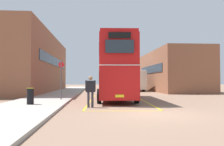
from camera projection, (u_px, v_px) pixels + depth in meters
ground_plane at (120, 95)px, 25.38m from camera, size 135.60×135.60×0.00m
sidewalk_left at (61, 93)px, 27.30m from camera, size 4.00×57.60×0.14m
brick_building_left at (31, 64)px, 32.13m from camera, size 6.54×24.34×7.52m
depot_building_right at (171, 72)px, 35.22m from camera, size 6.16×16.78×5.76m
double_decker_bus at (116, 69)px, 19.45m from camera, size 3.17×10.60×4.75m
single_deck_bus at (130, 80)px, 36.65m from camera, size 3.40×9.14×3.02m
pedestrian_boarding at (90, 89)px, 13.71m from camera, size 0.60×0.30×1.81m
litter_bin at (30, 96)px, 14.10m from camera, size 0.43×0.43×0.98m
bus_stop_sign at (61, 77)px, 17.78m from camera, size 0.43×0.15×2.82m
bay_marking_yellow at (118, 102)px, 17.43m from camera, size 4.76×12.68×0.01m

